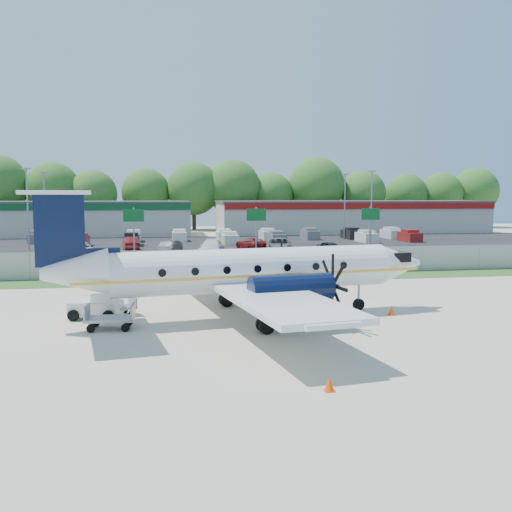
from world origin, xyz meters
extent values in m
plane|color=beige|center=(0.00, 0.00, 0.00)|extent=(170.00, 170.00, 0.00)
cube|color=#2D561E|center=(0.00, 12.00, 0.01)|extent=(170.00, 4.00, 0.02)
cube|color=black|center=(0.00, 19.00, 0.01)|extent=(170.00, 8.00, 0.02)
cube|color=black|center=(0.00, 40.00, 0.01)|extent=(170.00, 32.00, 0.02)
cube|color=gray|center=(0.00, 14.00, 1.00)|extent=(120.00, 0.02, 1.90)
cube|color=gray|center=(0.00, 14.00, 1.98)|extent=(120.00, 0.06, 0.06)
cube|color=gray|center=(0.00, 14.00, 0.05)|extent=(120.00, 0.06, 0.06)
cube|color=beige|center=(-24.00, 62.00, 2.50)|extent=(46.00, 12.00, 5.00)
cube|color=#474749|center=(-24.00, 62.00, 5.12)|extent=(46.40, 12.40, 0.24)
cube|color=#0F4723|center=(-24.00, 55.90, 4.50)|extent=(46.00, 0.20, 1.00)
cube|color=beige|center=(26.00, 62.00, 2.50)|extent=(44.00, 12.00, 5.00)
cube|color=#474749|center=(26.00, 62.00, 5.12)|extent=(44.40, 12.40, 0.24)
cube|color=maroon|center=(26.00, 55.90, 4.50)|extent=(44.00, 0.20, 1.00)
cylinder|color=gray|center=(-8.00, 23.00, 2.50)|extent=(0.14, 0.14, 5.00)
cube|color=#0C5923|center=(-8.00, 22.85, 4.30)|extent=(1.80, 0.08, 1.10)
cylinder|color=gray|center=(3.00, 23.00, 2.50)|extent=(0.14, 0.14, 5.00)
cube|color=#0C5923|center=(3.00, 22.85, 4.30)|extent=(1.80, 0.08, 1.10)
cylinder|color=gray|center=(14.00, 23.00, 2.50)|extent=(0.14, 0.14, 5.00)
cube|color=#0C5923|center=(14.00, 22.85, 4.30)|extent=(1.80, 0.08, 1.10)
cylinder|color=gray|center=(-20.00, 38.00, 4.50)|extent=(0.18, 0.18, 9.00)
cube|color=gray|center=(-20.00, 38.00, 9.00)|extent=(0.90, 0.35, 0.18)
cylinder|color=gray|center=(20.00, 38.00, 4.50)|extent=(0.18, 0.18, 9.00)
cube|color=gray|center=(20.00, 38.00, 9.00)|extent=(0.90, 0.35, 0.18)
cylinder|color=gray|center=(-20.00, 48.00, 4.50)|extent=(0.18, 0.18, 9.00)
cube|color=gray|center=(-20.00, 48.00, 9.00)|extent=(0.90, 0.35, 0.18)
cylinder|color=gray|center=(20.00, 48.00, 4.50)|extent=(0.18, 0.18, 9.00)
cube|color=gray|center=(20.00, 48.00, 9.00)|extent=(0.90, 0.35, 0.18)
cylinder|color=silver|center=(-1.36, -1.19, 2.40)|extent=(14.09, 4.15, 2.12)
cone|color=silver|center=(6.75, 0.02, 2.40)|extent=(2.74, 2.46, 2.12)
cone|color=silver|center=(-9.68, -2.43, 2.62)|extent=(3.18, 2.52, 2.12)
cube|color=black|center=(6.53, -0.01, 2.79)|extent=(1.21, 1.58, 0.50)
cube|color=silver|center=(-1.91, -1.27, 1.78)|extent=(6.42, 19.93, 0.25)
cylinder|color=black|center=(-0.22, -4.29, 1.95)|extent=(3.93, 1.77, 1.23)
cylinder|color=black|center=(-1.17, 2.11, 1.95)|extent=(3.93, 1.77, 1.23)
cube|color=black|center=(-10.23, -2.51, 4.51)|extent=(2.12, 0.51, 3.23)
cube|color=silver|center=(-10.34, -2.53, 6.13)|extent=(3.66, 7.23, 0.16)
cylinder|color=gray|center=(4.38, -0.34, 0.72)|extent=(0.13, 0.13, 1.45)
cylinder|color=black|center=(4.38, -0.34, 0.31)|extent=(0.65, 0.29, 0.62)
cylinder|color=black|center=(-1.43, -4.47, 0.36)|extent=(0.77, 0.55, 0.71)
cylinder|color=black|center=(-2.38, 1.93, 0.36)|extent=(0.77, 0.55, 0.71)
cube|color=silver|center=(-9.05, -0.01, 0.52)|extent=(2.65, 1.95, 0.66)
cube|color=silver|center=(-8.59, -0.12, 1.04)|extent=(1.31, 1.45, 0.47)
cube|color=black|center=(-8.17, -0.22, 1.06)|extent=(0.41, 1.06, 0.38)
cylinder|color=black|center=(-10.06, -0.52, 0.28)|extent=(0.60, 0.34, 0.57)
cylinder|color=black|center=(-9.70, 0.91, 0.28)|extent=(0.60, 0.34, 0.57)
cylinder|color=black|center=(-8.40, -0.93, 0.28)|extent=(0.60, 0.34, 0.57)
cylinder|color=black|center=(-8.04, 0.51, 0.28)|extent=(0.60, 0.34, 0.57)
cube|color=gray|center=(-8.19, -2.53, 0.48)|extent=(2.24, 1.45, 0.13)
cube|color=gray|center=(-9.20, -2.45, 0.81)|extent=(0.18, 1.29, 0.64)
cube|color=gray|center=(-7.17, -2.61, 0.81)|extent=(0.18, 1.29, 0.64)
cylinder|color=black|center=(-8.98, -3.06, 0.19)|extent=(0.40, 0.16, 0.39)
cylinder|color=black|center=(-8.89, -1.89, 0.19)|extent=(0.40, 0.16, 0.39)
cylinder|color=black|center=(-7.48, -3.18, 0.19)|extent=(0.40, 0.16, 0.39)
cylinder|color=black|center=(-7.39, -2.00, 0.19)|extent=(0.40, 0.16, 0.39)
cube|color=gray|center=(-8.15, 0.25, 0.43)|extent=(2.19, 1.76, 0.11)
cube|color=gray|center=(-8.98, -0.08, 0.71)|extent=(0.49, 1.09, 0.57)
cube|color=gray|center=(-7.31, 0.59, 0.71)|extent=(0.49, 1.09, 0.57)
cylinder|color=black|center=(-8.57, -0.48, 0.17)|extent=(0.36, 0.23, 0.34)
cylinder|color=black|center=(-8.96, 0.49, 0.17)|extent=(0.36, 0.23, 0.34)
cylinder|color=black|center=(-7.34, 0.02, 0.17)|extent=(0.36, 0.23, 0.34)
cylinder|color=black|center=(-7.72, 0.98, 0.17)|extent=(0.36, 0.23, 0.34)
cone|color=#F74607|center=(5.57, -1.86, 0.25)|extent=(0.34, 0.34, 0.51)
cube|color=#F74607|center=(5.57, -1.86, 0.01)|extent=(0.36, 0.36, 0.03)
cone|color=#F74607|center=(-0.89, -12.14, 0.23)|extent=(0.31, 0.31, 0.46)
cube|color=#F74607|center=(-0.89, -12.14, 0.01)|extent=(0.32, 0.32, 0.03)
cone|color=#F74607|center=(1.94, 13.65, 0.24)|extent=(0.32, 0.32, 0.49)
cube|color=#F74607|center=(1.94, 13.65, 0.01)|extent=(0.34, 0.34, 0.03)
imported|color=black|center=(-14.56, 17.58, 0.00)|extent=(5.60, 3.54, 1.44)
imported|color=black|center=(3.17, 20.20, 0.00)|extent=(4.63, 2.07, 1.32)
imported|color=silver|center=(24.25, 18.16, 0.00)|extent=(5.81, 3.72, 1.49)
imported|color=silver|center=(-13.43, 28.65, 0.00)|extent=(4.22, 6.13, 1.56)
imported|color=black|center=(-4.83, 28.73, 0.00)|extent=(2.95, 4.97, 1.55)
imported|color=silver|center=(-0.56, 29.04, 0.00)|extent=(3.38, 5.72, 1.56)
imported|color=#595B5E|center=(6.61, 29.63, 0.00)|extent=(3.73, 6.28, 1.64)
imported|color=black|center=(11.80, 28.17, 0.00)|extent=(2.58, 4.05, 1.28)
imported|color=maroon|center=(-8.86, 35.81, 0.00)|extent=(2.09, 4.62, 1.47)
imported|color=maroon|center=(4.54, 34.48, 0.00)|extent=(3.63, 5.27, 1.34)
camera|label=1|loc=(-6.08, -28.53, 5.98)|focal=40.00mm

